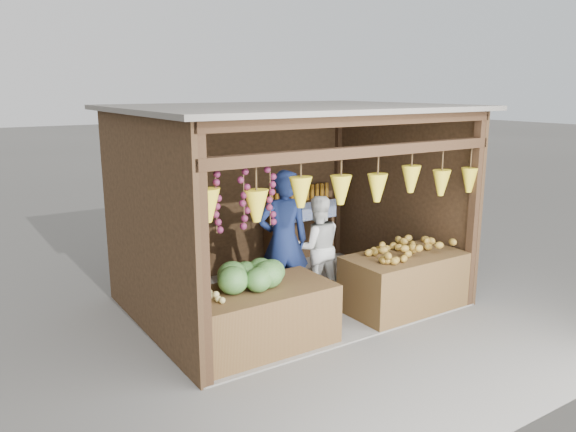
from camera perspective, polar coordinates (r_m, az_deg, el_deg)
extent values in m
plane|color=#514F49|center=(7.85, 0.19, -8.59)|extent=(80.00, 80.00, 0.00)
cube|color=slate|center=(7.85, 0.19, -8.53)|extent=(4.00, 3.00, 0.02)
cube|color=black|center=(8.74, -5.23, 2.46)|extent=(4.00, 0.06, 2.60)
cube|color=black|center=(6.61, -14.42, -1.32)|extent=(0.06, 3.00, 2.60)
cube|color=black|center=(8.71, 11.25, 2.23)|extent=(0.06, 3.00, 2.60)
cube|color=#605B54|center=(7.31, 0.21, 10.97)|extent=(4.30, 3.30, 0.06)
cube|color=black|center=(5.34, -8.72, -4.45)|extent=(0.11, 0.11, 2.60)
cube|color=black|center=(7.73, 18.39, 0.46)|extent=(0.11, 0.11, 2.60)
cube|color=black|center=(7.98, -17.41, 0.90)|extent=(0.11, 0.11, 2.60)
cube|color=black|center=(9.74, 5.07, 3.54)|extent=(0.11, 0.11, 2.60)
cube|color=black|center=(6.19, 7.62, 6.50)|extent=(4.00, 0.12, 0.12)
cube|color=black|center=(6.16, 7.72, 9.64)|extent=(4.00, 0.12, 0.12)
cube|color=#382314|center=(9.15, 1.20, 1.39)|extent=(1.25, 0.30, 0.05)
cube|color=#382314|center=(8.97, -1.90, -2.31)|extent=(0.05, 0.28, 1.05)
cube|color=#382314|center=(9.61, 4.07, -1.30)|extent=(0.05, 0.28, 1.05)
cube|color=blue|center=(9.05, 1.77, 0.42)|extent=(1.25, 0.02, 0.30)
cube|color=#4C3119|center=(6.40, -2.96, -10.35)|extent=(1.70, 0.85, 0.71)
cube|color=#483218|center=(7.61, 11.71, -6.58)|extent=(1.60, 0.85, 0.75)
cube|color=black|center=(7.08, -11.79, -10.02)|extent=(0.32, 0.32, 0.30)
imported|color=#131F49|center=(7.25, -0.49, -2.61)|extent=(0.78, 0.61, 1.88)
imported|color=white|center=(7.78, 2.98, -3.18)|extent=(0.84, 0.75, 1.45)
imported|color=brown|center=(6.85, -12.05, -4.85)|extent=(0.55, 0.41, 1.03)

